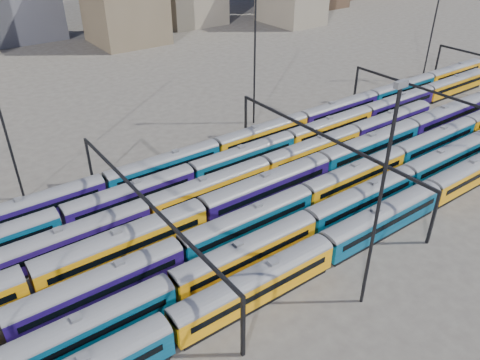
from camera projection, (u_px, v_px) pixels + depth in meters
ground at (271, 199)px, 70.19m from camera, size 500.00×500.00×0.00m
rake_0 at (325, 247)px, 56.34m from camera, size 126.79×3.09×5.21m
rake_1 at (362, 197)px, 66.05m from camera, size 141.76×2.96×4.98m
rake_2 at (248, 220)px, 61.26m from camera, size 142.76×2.98×5.02m
rake_3 at (267, 185)px, 68.23m from camera, size 156.76×3.27×5.52m
rake_4 at (147, 209)px, 63.37m from camera, size 122.06×2.98×5.01m
rake_5 at (290, 139)px, 81.95m from camera, size 119.79×2.92×4.91m
rake_6 at (262, 133)px, 84.33m from camera, size 138.99×2.90×4.88m
gantry_1 at (146, 206)px, 56.62m from camera, size 0.35×40.35×8.03m
gantry_2 at (323, 142)px, 71.73m from camera, size 0.35×40.35×8.03m
gantry_3 at (439, 99)px, 86.84m from camera, size 0.35×40.35×8.03m
mast_1 at (0, 112)px, 63.16m from camera, size 1.40×0.50×25.60m
mast_2 at (380, 197)px, 45.22m from camera, size 1.40×0.50×25.60m
mast_3 at (255, 54)px, 87.20m from camera, size 1.40×0.50×25.60m
mast_5 at (434, 22)px, 109.61m from camera, size 1.40×0.50×25.60m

